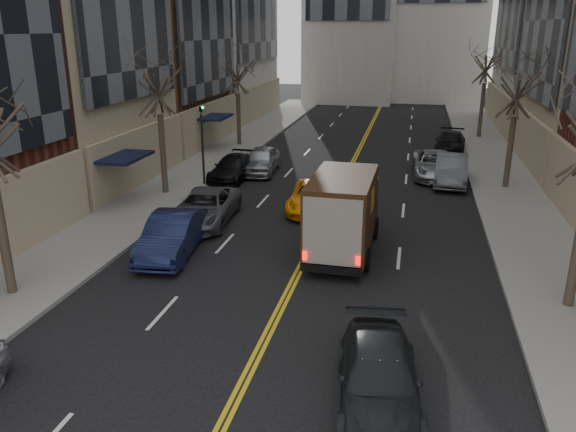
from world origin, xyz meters
name	(u,v)px	position (x,y,z in m)	size (l,w,h in m)	color
sidewalk_left	(209,163)	(-9.00, 27.00, 0.07)	(4.00, 66.00, 0.15)	slate
sidewalk_right	(504,179)	(9.00, 27.00, 0.07)	(4.00, 66.00, 0.15)	slate
tree_lf_mid	(157,65)	(-8.80, 20.00, 6.60)	(3.20, 3.20, 8.91)	#382D23
tree_lf_far	(237,62)	(-8.80, 33.00, 6.02)	(3.20, 3.20, 8.12)	#382D23
tree_rt_mid	(520,73)	(8.80, 25.00, 6.17)	(3.20, 3.20, 8.32)	#382D23
tree_rt_far	(488,50)	(8.80, 40.00, 6.74)	(3.20, 3.20, 9.11)	#382D23
traffic_signal	(202,136)	(-7.39, 22.00, 2.82)	(0.29, 0.26, 4.70)	black
ups_truck	(344,213)	(1.30, 14.09, 1.62)	(2.49, 5.90, 3.21)	black
observer_sedan	(379,378)	(3.30, 5.03, 0.67)	(2.42, 4.84, 1.35)	black
taxi	(314,197)	(-0.75, 19.14, 0.67)	(2.21, 4.79, 1.33)	#FF9E0A
pedestrian	(358,238)	(1.95, 13.30, 0.94)	(0.69, 0.45, 1.89)	black
parked_lf_b	(172,235)	(-5.10, 12.47, 0.79)	(1.68, 4.81, 1.59)	#111736
parked_lf_c	(205,207)	(-5.19, 16.28, 0.72)	(2.39, 5.19, 1.44)	#4E5056
parked_lf_d	(233,168)	(-6.30, 23.78, 0.68)	(1.89, 4.66, 1.35)	black
parked_lf_e	(261,160)	(-5.10, 25.63, 0.77)	(1.82, 4.52, 1.54)	#9A9DA1
parked_rt_a	(451,170)	(5.93, 25.50, 0.81)	(1.71, 4.90, 1.61)	#4E5156
parked_rt_b	(435,165)	(5.10, 26.81, 0.75)	(2.48, 5.38, 1.50)	#A4A8AB
parked_rt_c	(450,142)	(6.30, 34.10, 0.71)	(1.98, 4.88, 1.41)	black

